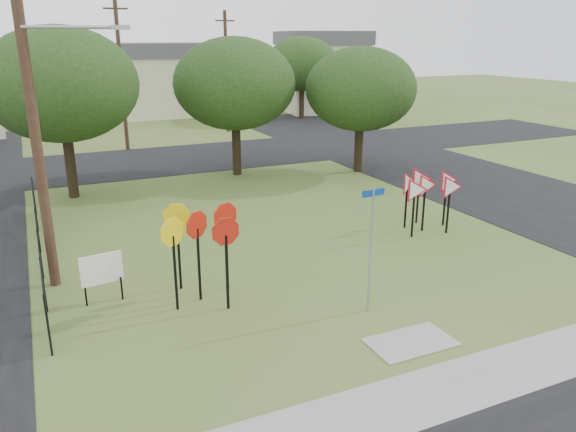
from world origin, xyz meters
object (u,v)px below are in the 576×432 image
(info_board, at_px, (102,271))
(stop_sign_cluster, at_px, (200,234))
(street_name_sign, at_px, (371,243))
(yield_sign_cluster, at_px, (427,187))

(info_board, bearing_deg, stop_sign_cluster, -19.11)
(street_name_sign, distance_m, yield_sign_cluster, 7.03)
(stop_sign_cluster, relative_size, info_board, 1.82)
(street_name_sign, xyz_separation_m, stop_sign_cluster, (-3.69, 2.46, 0.02))
(info_board, bearing_deg, yield_sign_cluster, 6.24)
(yield_sign_cluster, bearing_deg, stop_sign_cluster, -166.86)
(stop_sign_cluster, relative_size, yield_sign_cluster, 0.90)
(street_name_sign, xyz_separation_m, yield_sign_cluster, (5.34, 4.56, -0.22))
(street_name_sign, relative_size, info_board, 2.35)
(yield_sign_cluster, height_order, info_board, yield_sign_cluster)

